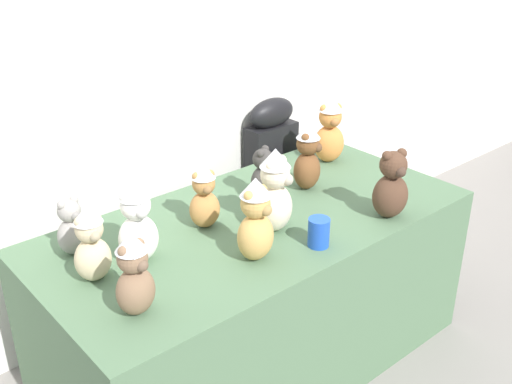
% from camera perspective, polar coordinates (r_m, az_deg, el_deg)
% --- Properties ---
extents(wall_back, '(7.00, 0.08, 2.60)m').
position_cam_1_polar(wall_back, '(2.76, -9.53, 13.63)').
color(wall_back, silver).
rests_on(wall_back, ground_plane).
extents(display_table, '(1.77, 0.86, 0.71)m').
position_cam_1_polar(display_table, '(2.62, 0.00, -9.37)').
color(display_table, '#4C6B4C').
rests_on(display_table, ground_plane).
extents(instrument_case, '(0.28, 0.13, 0.96)m').
position_cam_1_polar(instrument_case, '(3.26, 1.39, 0.72)').
color(instrument_case, black).
rests_on(instrument_case, ground_plane).
extents(teddy_bear_charcoal, '(0.15, 0.15, 0.23)m').
position_cam_1_polar(teddy_bear_charcoal, '(2.56, 0.66, 1.58)').
color(teddy_bear_charcoal, '#383533').
rests_on(teddy_bear_charcoal, display_table).
extents(teddy_bear_mocha, '(0.15, 0.13, 0.28)m').
position_cam_1_polar(teddy_bear_mocha, '(1.88, -11.31, -7.58)').
color(teddy_bear_mocha, '#7F6047').
rests_on(teddy_bear_mocha, display_table).
extents(teddy_bear_ash, '(0.12, 0.11, 0.22)m').
position_cam_1_polar(teddy_bear_ash, '(2.26, -16.84, -3.24)').
color(teddy_bear_ash, gray).
rests_on(teddy_bear_ash, display_table).
extents(teddy_bear_caramel, '(0.14, 0.13, 0.26)m').
position_cam_1_polar(teddy_bear_caramel, '(2.33, -4.86, -0.43)').
color(teddy_bear_caramel, '#B27A42').
rests_on(teddy_bear_caramel, display_table).
extents(teddy_bear_snow, '(0.15, 0.13, 0.31)m').
position_cam_1_polar(teddy_bear_snow, '(2.13, -11.04, -2.76)').
color(teddy_bear_snow, white).
rests_on(teddy_bear_snow, display_table).
extents(teddy_bear_sand, '(0.13, 0.11, 0.28)m').
position_cam_1_polar(teddy_bear_sand, '(2.07, -15.14, -4.73)').
color(teddy_bear_sand, '#CCB78E').
rests_on(teddy_bear_sand, display_table).
extents(teddy_bear_ginger, '(0.18, 0.17, 0.33)m').
position_cam_1_polar(teddy_bear_ginger, '(2.94, 6.90, 5.75)').
color(teddy_bear_ginger, '#D17F3D').
rests_on(teddy_bear_ginger, display_table).
extents(teddy_bear_cream, '(0.18, 0.17, 0.34)m').
position_cam_1_polar(teddy_bear_cream, '(2.29, 1.88, 0.11)').
color(teddy_bear_cream, beige).
rests_on(teddy_bear_cream, display_table).
extents(teddy_bear_cocoa, '(0.18, 0.16, 0.29)m').
position_cam_1_polar(teddy_bear_cocoa, '(2.46, 12.52, 0.52)').
color(teddy_bear_cocoa, '#4C3323').
rests_on(teddy_bear_cocoa, display_table).
extents(teddy_bear_honey, '(0.16, 0.14, 0.31)m').
position_cam_1_polar(teddy_bear_honey, '(2.11, -0.03, -2.65)').
color(teddy_bear_honey, tan).
rests_on(teddy_bear_honey, display_table).
extents(teddy_bear_chestnut, '(0.17, 0.16, 0.30)m').
position_cam_1_polar(teddy_bear_chestnut, '(2.65, 4.84, 3.26)').
color(teddy_bear_chestnut, brown).
rests_on(teddy_bear_chestnut, display_table).
extents(party_cup_blue, '(0.08, 0.08, 0.11)m').
position_cam_1_polar(party_cup_blue, '(2.24, 5.88, -3.77)').
color(party_cup_blue, blue).
rests_on(party_cup_blue, display_table).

